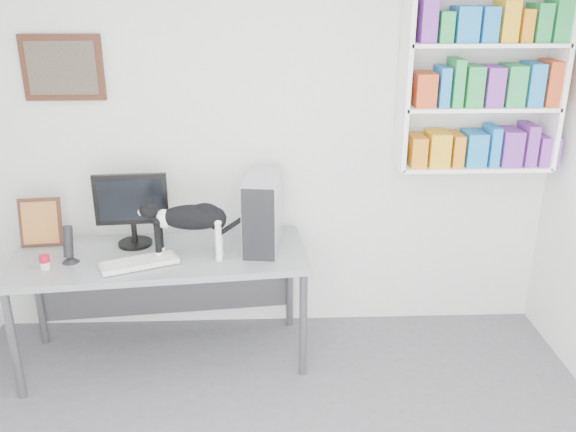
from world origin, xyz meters
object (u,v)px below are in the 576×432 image
at_px(desk, 165,307).
at_px(pc_tower, 263,212).
at_px(keyboard, 139,263).
at_px(soup_can, 45,262).
at_px(speaker, 68,244).
at_px(leaning_print, 40,221).
at_px(cat, 191,231).
at_px(monitor, 132,209).
at_px(bookshelf, 482,76).

relative_size(desk, pc_tower, 3.87).
height_order(keyboard, pc_tower, pc_tower).
bearing_deg(soup_can, pc_tower, 12.51).
xyz_separation_m(speaker, leaning_print, (-0.26, 0.28, 0.04)).
height_order(keyboard, leaning_print, leaning_print).
height_order(pc_tower, leaning_print, pc_tower).
distance_m(pc_tower, cat, 0.49).
height_order(monitor, soup_can, monitor).
relative_size(monitor, pc_tower, 1.04).
relative_size(keyboard, leaning_print, 1.40).
bearing_deg(cat, leaning_print, 167.76).
bearing_deg(pc_tower, leaning_print, -175.63).
xyz_separation_m(bookshelf, leaning_print, (-2.89, -0.15, -0.90)).
height_order(bookshelf, leaning_print, bookshelf).
relative_size(monitor, soup_can, 5.63).
height_order(speaker, cat, cat).
distance_m(pc_tower, soup_can, 1.38).
bearing_deg(bookshelf, desk, -170.87).
height_order(monitor, cat, monitor).
bearing_deg(soup_can, monitor, 36.28).
height_order(bookshelf, keyboard, bookshelf).
xyz_separation_m(desk, cat, (0.21, -0.07, 0.58)).
bearing_deg(monitor, keyboard, -79.22).
bearing_deg(bookshelf, cat, -167.77).
xyz_separation_m(leaning_print, soup_can, (0.14, -0.37, -0.12)).
height_order(monitor, pc_tower, monitor).
bearing_deg(cat, monitor, 152.22).
distance_m(pc_tower, speaker, 1.23).
bearing_deg(speaker, bookshelf, 26.77).
xyz_separation_m(desk, leaning_print, (-0.80, 0.19, 0.56)).
distance_m(bookshelf, keyboard, 2.48).
bearing_deg(leaning_print, bookshelf, -2.37).
relative_size(keyboard, soup_can, 5.23).
distance_m(leaning_print, soup_can, 0.42).
height_order(desk, monitor, monitor).
bearing_deg(pc_tower, keyboard, -153.46).
xyz_separation_m(bookshelf, cat, (-1.87, -0.41, -0.88)).
xyz_separation_m(bookshelf, speaker, (-2.63, -0.43, -0.95)).
height_order(pc_tower, speaker, pc_tower).
xyz_separation_m(desk, speaker, (-0.54, -0.10, 0.51)).
distance_m(bookshelf, monitor, 2.43).
bearing_deg(bookshelf, speaker, -170.62).
bearing_deg(speaker, cat, 19.54).
bearing_deg(pc_tower, speaker, -162.89).
distance_m(speaker, leaning_print, 0.39).
height_order(monitor, speaker, monitor).
height_order(desk, speaker, speaker).
xyz_separation_m(speaker, cat, (0.76, 0.03, 0.06)).
relative_size(bookshelf, cat, 2.04).
bearing_deg(desk, monitor, 134.45).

